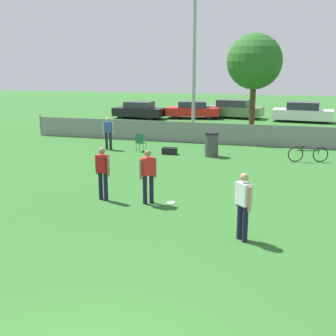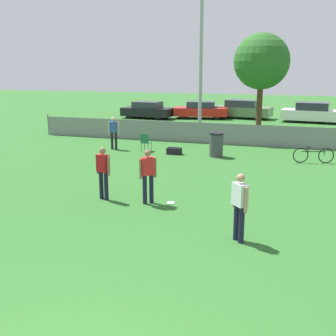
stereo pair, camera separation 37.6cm
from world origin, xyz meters
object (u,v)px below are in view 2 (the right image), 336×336
parked_car_dark (148,110)px  parked_car_olive (242,109)px  gear_bag_sideline (174,151)px  tree_near_pole (262,62)px  spectator_in_blue (114,131)px  folding_chair_sideline (145,141)px  parked_car_red (201,110)px  light_pole (201,49)px  bicycle_sideline (313,155)px  parked_car_white (312,113)px  player_thrower_red (148,173)px  trash_bin (216,145)px  player_defender_red (103,170)px  frisbee_disc (171,203)px  player_receiver_white (240,203)px

parked_car_dark → parked_car_olive: (7.11, 2.31, 0.06)m
gear_bag_sideline → tree_near_pole: bearing=60.7°
spectator_in_blue → gear_bag_sideline: 3.29m
folding_chair_sideline → parked_car_olive: parked_car_olive is taller
parked_car_red → folding_chair_sideline: bearing=-97.3°
light_pole → parked_car_red: (-2.13, 9.25, -4.26)m
bicycle_sideline → parked_car_dark: bearing=120.8°
folding_chair_sideline → parked_car_olive: (2.49, 15.00, 0.21)m
tree_near_pole → parked_car_olive: tree_near_pole is taller
parked_car_red → tree_near_pole: bearing=-67.1°
gear_bag_sideline → parked_car_white: size_ratio=0.15×
tree_near_pole → parked_car_red: tree_near_pole is taller
spectator_in_blue → parked_car_dark: spectator_in_blue is taller
light_pole → player_thrower_red: (1.35, -12.08, -3.99)m
gear_bag_sideline → parked_car_olive: size_ratio=0.14×
trash_bin → player_thrower_red: bearing=-94.6°
player_defender_red → parked_car_olive: (1.02, 22.48, -0.23)m
light_pole → spectator_in_blue: (-3.22, -4.61, -4.01)m
light_pole → parked_car_white: light_pole is taller
light_pole → bicycle_sideline: 9.06m
trash_bin → parked_car_white: bearing=73.1°
bicycle_sideline → parked_car_olive: (-5.19, 15.19, 0.37)m
player_thrower_red → folding_chair_sideline: size_ratio=1.88×
frisbee_disc → trash_bin: 7.09m
frisbee_disc → parked_car_olive: parked_car_olive is taller
player_defender_red → gear_bag_sideline: size_ratio=2.44×
tree_near_pole → player_receiver_white: tree_near_pole is taller
parked_car_dark → light_pole: bearing=-48.9°
tree_near_pole → player_thrower_red: 13.52m
spectator_in_blue → parked_car_olive: (4.16, 14.95, -0.21)m
light_pole → parked_car_dark: size_ratio=2.04×
player_thrower_red → player_receiver_white: size_ratio=1.00×
player_defender_red → player_receiver_white: 4.83m
parked_car_olive → tree_near_pole: bearing=-67.8°
player_receiver_white → frisbee_disc: bearing=-176.1°
player_receiver_white → gear_bag_sideline: (-4.38, 9.21, -0.78)m
player_thrower_red → light_pole: bearing=54.8°
spectator_in_blue → frisbee_disc: 8.99m
player_thrower_red → frisbee_disc: player_thrower_red is taller
spectator_in_blue → parked_car_white: size_ratio=0.36×
light_pole → player_defender_red: light_pole is taller
light_pole → gear_bag_sideline: 6.82m
trash_bin → parked_car_red: (-4.07, 14.06, 0.12)m
player_receiver_white → parked_car_dark: bearing=162.5°
gear_bag_sideline → spectator_in_blue: bearing=175.3°
bicycle_sideline → trash_bin: trash_bin is taller
tree_near_pole → player_receiver_white: size_ratio=3.56×
gear_bag_sideline → parked_car_dark: parked_car_dark is taller
parked_car_olive → gear_bag_sideline: bearing=-84.9°
player_thrower_red → parked_car_olive: size_ratio=0.34×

